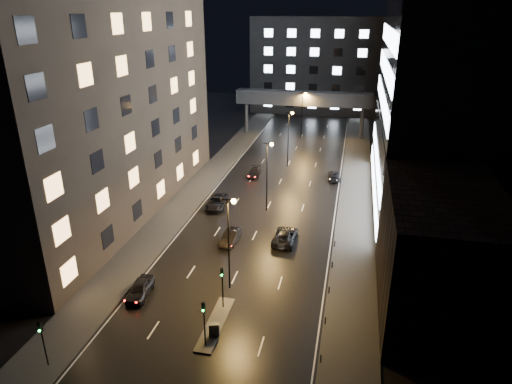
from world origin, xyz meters
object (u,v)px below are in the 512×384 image
car_away_a (140,289)px  car_away_b (231,237)px  car_away_d (255,173)px  car_toward_b (334,175)px  utility_cabinet (214,330)px  car_away_c (217,202)px  car_toward_a (285,236)px

car_away_a → car_away_b: size_ratio=1.00×
car_away_d → car_toward_b: (13.51, 1.46, 0.04)m
car_away_a → car_toward_b: bearing=60.4°
car_away_d → utility_cabinet: size_ratio=3.43×
car_away_d → car_away_c: bearing=-104.1°
car_away_c → utility_cabinet: 28.47m
car_away_a → car_away_b: 14.12m
car_toward_a → car_toward_b: size_ratio=1.20×
car_away_d → car_toward_a: size_ratio=0.78×
car_away_c → car_toward_a: car_away_c is taller
car_away_a → car_toward_b: (17.24, 38.23, -0.10)m
car_away_d → car_away_a: bearing=-99.4°
car_toward_a → car_away_d: bearing=-66.9°
car_away_a → utility_cabinet: car_away_a is taller
car_away_b → car_toward_a: 6.78m
car_toward_b → utility_cabinet: (-8.04, -42.68, 0.11)m
car_away_a → car_away_c: (1.17, 22.87, 0.01)m
car_away_c → car_toward_a: 14.12m
car_toward_a → car_toward_b: 24.15m
car_away_c → car_away_d: bearing=75.5°
car_away_a → utility_cabinet: bearing=-31.1°
car_away_b → car_away_a: bearing=-111.3°
car_away_c → car_away_d: (2.56, 13.90, -0.15)m
car_away_b → car_toward_b: 27.82m
car_away_b → car_toward_a: size_ratio=0.81×
car_away_a → car_away_b: bearing=59.5°
car_away_c → car_toward_b: size_ratio=1.20×
car_away_c → utility_cabinet: (8.03, -27.31, 0.01)m
car_toward_a → utility_cabinet: size_ratio=4.38×
car_away_a → car_away_d: size_ratio=1.04×
car_away_b → car_away_d: size_ratio=1.04×
car_away_b → car_toward_b: size_ratio=0.97×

